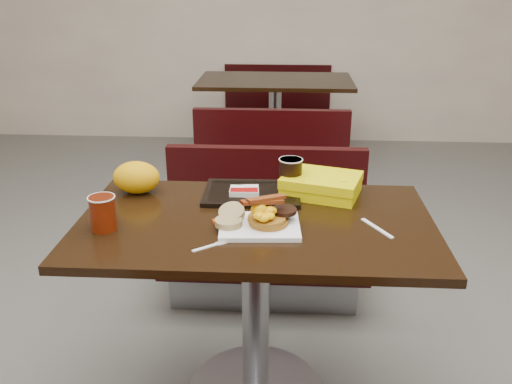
# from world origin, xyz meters

# --- Properties ---
(table_near) EXTENTS (1.20, 0.70, 0.75)m
(table_near) POSITION_xyz_m (0.00, 0.00, 0.38)
(table_near) COLOR black
(table_near) RESTS_ON floor
(bench_near_n) EXTENTS (1.00, 0.46, 0.72)m
(bench_near_n) POSITION_xyz_m (0.00, 0.70, 0.36)
(bench_near_n) COLOR black
(bench_near_n) RESTS_ON floor
(table_far) EXTENTS (1.20, 0.70, 0.75)m
(table_far) POSITION_xyz_m (0.00, 2.60, 0.38)
(table_far) COLOR black
(table_far) RESTS_ON floor
(bench_far_s) EXTENTS (1.00, 0.46, 0.72)m
(bench_far_s) POSITION_xyz_m (0.00, 1.90, 0.36)
(bench_far_s) COLOR black
(bench_far_s) RESTS_ON floor
(bench_far_n) EXTENTS (1.00, 0.46, 0.72)m
(bench_far_n) POSITION_xyz_m (0.00, 3.30, 0.36)
(bench_far_n) COLOR black
(bench_far_n) RESTS_ON floor
(platter) EXTENTS (0.27, 0.22, 0.02)m
(platter) POSITION_xyz_m (0.02, -0.06, 0.76)
(platter) COLOR white
(platter) RESTS_ON table_near
(pancake_stack) EXTENTS (0.15, 0.15, 0.03)m
(pancake_stack) POSITION_xyz_m (0.05, -0.06, 0.78)
(pancake_stack) COLOR brown
(pancake_stack) RESTS_ON platter
(sausage_patty) EXTENTS (0.10, 0.10, 0.01)m
(sausage_patty) POSITION_xyz_m (0.10, -0.02, 0.80)
(sausage_patty) COLOR black
(sausage_patty) RESTS_ON pancake_stack
(scrambled_eggs) EXTENTS (0.11, 0.10, 0.05)m
(scrambled_eggs) POSITION_xyz_m (0.02, -0.07, 0.82)
(scrambled_eggs) COLOR #ECC304
(scrambled_eggs) RESTS_ON pancake_stack
(bacon_strips) EXTENTS (0.16, 0.13, 0.01)m
(bacon_strips) POSITION_xyz_m (0.03, -0.06, 0.85)
(bacon_strips) COLOR #420D04
(bacon_strips) RESTS_ON scrambled_eggs
(muffin_bottom) EXTENTS (0.10, 0.10, 0.02)m
(muffin_bottom) POSITION_xyz_m (-0.08, -0.08, 0.78)
(muffin_bottom) COLOR #A38C56
(muffin_bottom) RESTS_ON platter
(muffin_top) EXTENTS (0.11, 0.11, 0.05)m
(muffin_top) POSITION_xyz_m (-0.08, -0.02, 0.79)
(muffin_top) COLOR #A38C56
(muffin_top) RESTS_ON platter
(coffee_cup_near) EXTENTS (0.08, 0.08, 0.11)m
(coffee_cup_near) POSITION_xyz_m (-0.49, -0.10, 0.81)
(coffee_cup_near) COLOR maroon
(coffee_cup_near) RESTS_ON table_near
(fork) EXTENTS (0.11, 0.09, 0.00)m
(fork) POSITION_xyz_m (-0.14, -0.21, 0.75)
(fork) COLOR white
(fork) RESTS_ON table_near
(knife) EXTENTS (0.09, 0.15, 0.00)m
(knife) POSITION_xyz_m (0.40, -0.04, 0.75)
(knife) COLOR white
(knife) RESTS_ON table_near
(condiment_syrup) EXTENTS (0.04, 0.03, 0.01)m
(condiment_syrup) POSITION_xyz_m (-0.12, -0.03, 0.75)
(condiment_syrup) COLOR #B73007
(condiment_syrup) RESTS_ON table_near
(condiment_ketchup) EXTENTS (0.05, 0.04, 0.01)m
(condiment_ketchup) POSITION_xyz_m (0.03, 0.00, 0.76)
(condiment_ketchup) COLOR #8C0504
(condiment_ketchup) RESTS_ON table_near
(tray) EXTENTS (0.36, 0.26, 0.02)m
(tray) POSITION_xyz_m (-0.03, 0.22, 0.76)
(tray) COLOR black
(tray) RESTS_ON table_near
(hashbrown_sleeve_left) EXTENTS (0.06, 0.08, 0.02)m
(hashbrown_sleeve_left) POSITION_xyz_m (-0.08, 0.19, 0.78)
(hashbrown_sleeve_left) COLOR silver
(hashbrown_sleeve_left) RESTS_ON tray
(hashbrown_sleeve_right) EXTENTS (0.07, 0.08, 0.02)m
(hashbrown_sleeve_right) POSITION_xyz_m (-0.03, 0.19, 0.78)
(hashbrown_sleeve_right) COLOR silver
(hashbrown_sleeve_right) RESTS_ON tray
(coffee_cup_far) EXTENTS (0.09, 0.09, 0.12)m
(coffee_cup_far) POSITION_xyz_m (0.12, 0.26, 0.83)
(coffee_cup_far) COLOR black
(coffee_cup_far) RESTS_ON tray
(clamshell) EXTENTS (0.33, 0.28, 0.08)m
(clamshell) POSITION_xyz_m (0.23, 0.25, 0.79)
(clamshell) COLOR #DDCB03
(clamshell) RESTS_ON table_near
(paper_bag) EXTENTS (0.19, 0.15, 0.12)m
(paper_bag) POSITION_xyz_m (-0.46, 0.22, 0.81)
(paper_bag) COLOR #F5A508
(paper_bag) RESTS_ON table_near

